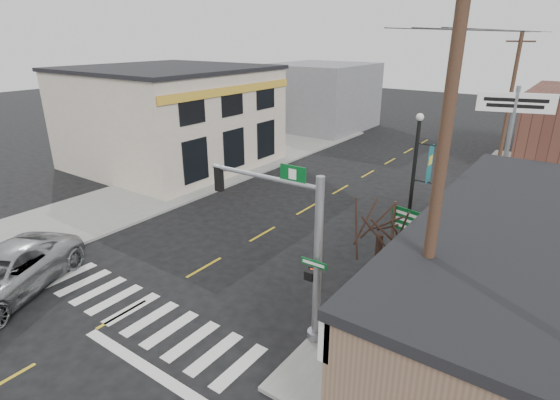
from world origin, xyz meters
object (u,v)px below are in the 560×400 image
Objects in this scene: lamp_post at (415,174)px; guide_sign at (408,227)px; traffic_signal_pole at (299,239)px; suv at (3,275)px; utility_pole_far at (509,107)px; bare_tree at (382,216)px; dance_center_sign at (512,124)px; fire_hydrant at (383,296)px; utility_pole_near at (435,207)px.

guide_sign is at bearing -53.12° from lamp_post.
traffic_signal_pole is 2.05× the size of guide_sign.
suv is 11.27m from traffic_signal_pole.
utility_pole_far is (2.01, 20.77, 1.42)m from traffic_signal_pole.
dance_center_sign is at bearing 82.19° from bare_tree.
bare_tree is at bearing -113.24° from dance_center_sign.
guide_sign is at bearing -92.07° from utility_pole_far.
lamp_post reaches higher than bare_tree.
guide_sign is at bearing -125.13° from dance_center_sign.
suv is at bearing -111.28° from lamp_post.
fire_hydrant is 10.70m from dance_center_sign.
utility_pole_near is (1.93, -1.78, 1.29)m from bare_tree.
utility_pole_near is at bearing -56.36° from fire_hydrant.
dance_center_sign reaches higher than suv.
lamp_post is at bearing -134.67° from dance_center_sign.
dance_center_sign is (2.64, 4.71, 1.66)m from lamp_post.
fire_hydrant is 3.98m from bare_tree.
suv is at bearing -125.43° from guide_sign.
suv is 0.60× the size of utility_pole_near.
utility_pole_near is at bearing -103.49° from dance_center_sign.
utility_pole_far is at bearing 98.61° from guide_sign.
guide_sign is at bearing 77.39° from traffic_signal_pole.
suv is 28.18m from utility_pole_far.
utility_pole_near is at bearing -48.12° from lamp_post.
traffic_signal_pole is 20.91m from utility_pole_far.
bare_tree is (0.27, -1.53, 3.66)m from fire_hydrant.
utility_pole_far reaches higher than traffic_signal_pole.
guide_sign is at bearing 19.06° from suv.
utility_pole_far is (0.33, 17.86, 4.34)m from fire_hydrant.
suv is at bearing -154.36° from bare_tree.
suv is 15.47m from guide_sign.
guide_sign is at bearing 115.27° from utility_pole_near.
suv is 1.22× the size of bare_tree.
dance_center_sign is at bearing -79.34° from utility_pole_far.
dance_center_sign is 8.59m from utility_pole_far.
guide_sign is 5.32m from bare_tree.
lamp_post is at bearing 100.36° from bare_tree.
bare_tree is (-1.50, -10.94, -1.12)m from dance_center_sign.
dance_center_sign is 0.75× the size of utility_pole_far.
traffic_signal_pole reaches higher than fire_hydrant.
lamp_post is 0.66× the size of utility_pole_far.
guide_sign reaches higher than suv.
bare_tree is at bearing -69.81° from guide_sign.
guide_sign is 3.93× the size of fire_hydrant.
lamp_post reaches higher than guide_sign.
bare_tree is 0.49× the size of utility_pole_near.
guide_sign is at bearing 97.81° from fire_hydrant.
traffic_signal_pole is 12.93m from dance_center_sign.
utility_pole_far reaches higher than fire_hydrant.
traffic_signal_pole is at bearing 177.18° from utility_pole_near.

